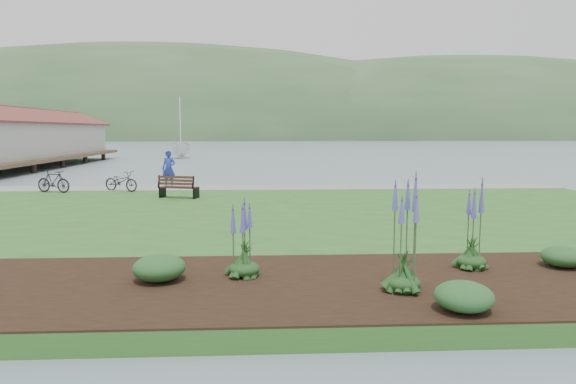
% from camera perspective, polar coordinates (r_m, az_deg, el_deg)
% --- Properties ---
extents(ground, '(600.00, 600.00, 0.00)m').
position_cam_1_polar(ground, '(19.72, -7.39, -2.97)').
color(ground, slate).
rests_on(ground, ground).
extents(lawn, '(34.00, 20.00, 0.40)m').
position_cam_1_polar(lawn, '(17.72, -7.90, -3.44)').
color(lawn, '#285C20').
rests_on(lawn, ground).
extents(shoreline_path, '(34.00, 2.20, 0.03)m').
position_cam_1_polar(shoreline_path, '(26.48, -6.25, 0.47)').
color(shoreline_path, gray).
rests_on(shoreline_path, lawn).
extents(garden_bed, '(24.00, 4.40, 0.04)m').
position_cam_1_polar(garden_bed, '(10.11, 5.54, -10.04)').
color(garden_bed, black).
rests_on(garden_bed, lawn).
extents(far_hillside, '(580.00, 80.00, 38.00)m').
position_cam_1_polar(far_hillside, '(190.29, 2.68, 5.88)').
color(far_hillside, '#335831').
rests_on(far_hillside, ground).
extents(pier_pavilion, '(8.00, 36.00, 5.40)m').
position_cam_1_polar(pier_pavilion, '(51.61, -27.71, 5.31)').
color(pier_pavilion, '#4C3826').
rests_on(pier_pavilion, ground).
extents(park_bench, '(1.79, 1.14, 1.03)m').
position_cam_1_polar(park_bench, '(22.88, -12.13, 0.60)').
color(park_bench, black).
rests_on(park_bench, lawn).
extents(person, '(0.89, 0.67, 2.24)m').
position_cam_1_polar(person, '(27.36, -13.12, 2.86)').
color(person, navy).
rests_on(person, lawn).
extents(bicycle_a, '(1.39, 1.98, 0.98)m').
position_cam_1_polar(bicycle_a, '(26.18, -18.05, 1.15)').
color(bicycle_a, black).
rests_on(bicycle_a, lawn).
extents(bicycle_b, '(1.07, 1.87, 1.08)m').
position_cam_1_polar(bicycle_b, '(26.78, -24.62, 1.09)').
color(bicycle_b, black).
rests_on(bicycle_b, lawn).
extents(sailboat, '(9.19, 9.34, 23.27)m').
position_cam_1_polar(sailboat, '(63.36, -11.79, 3.71)').
color(sailboat, silver).
rests_on(sailboat, ground).
extents(echium_0, '(0.62, 0.62, 2.38)m').
position_cam_1_polar(echium_0, '(9.52, 12.81, -4.71)').
color(echium_0, '#173D16').
rests_on(echium_0, garden_bed).
extents(echium_1, '(0.62, 0.62, 2.05)m').
position_cam_1_polar(echium_1, '(11.53, 19.82, -4.26)').
color(echium_1, '#173D16').
rests_on(echium_1, garden_bed).
extents(echium_4, '(0.62, 0.62, 1.77)m').
position_cam_1_polar(echium_4, '(10.31, -4.89, -5.57)').
color(echium_4, '#173D16').
rests_on(echium_4, garden_bed).
extents(shrub_0, '(1.02, 1.02, 0.51)m').
position_cam_1_polar(shrub_0, '(10.40, -14.12, -8.16)').
color(shrub_0, '#1E4C21').
rests_on(shrub_0, garden_bed).
extents(shrub_1, '(0.96, 0.96, 0.48)m').
position_cam_1_polar(shrub_1, '(8.95, 18.96, -10.91)').
color(shrub_1, '#1E4C21').
rests_on(shrub_1, garden_bed).
extents(shrub_2, '(0.88, 0.88, 0.44)m').
position_cam_1_polar(shrub_2, '(12.56, 28.21, -6.34)').
color(shrub_2, '#1E4C21').
rests_on(shrub_2, garden_bed).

